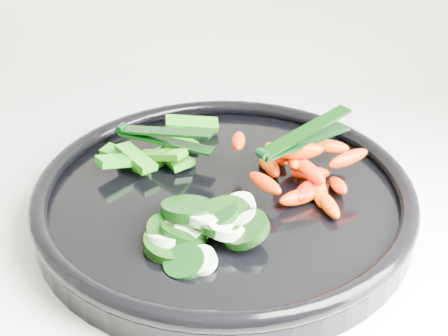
# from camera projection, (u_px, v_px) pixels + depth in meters

# --- Properties ---
(veggie_tray) EXTENTS (0.50, 0.50, 0.04)m
(veggie_tray) POSITION_uv_depth(u_px,v_px,m) (224.00, 198.00, 0.62)
(veggie_tray) COLOR black
(veggie_tray) RESTS_ON counter
(cucumber_pile) EXTENTS (0.12, 0.12, 0.04)m
(cucumber_pile) POSITION_uv_depth(u_px,v_px,m) (200.00, 227.00, 0.55)
(cucumber_pile) COLOR black
(cucumber_pile) RESTS_ON veggie_tray
(carrot_pile) EXTENTS (0.14, 0.14, 0.05)m
(carrot_pile) POSITION_uv_depth(u_px,v_px,m) (299.00, 165.00, 0.63)
(carrot_pile) COLOR #FC4E00
(carrot_pile) RESTS_ON veggie_tray
(pepper_pile) EXTENTS (0.12, 0.13, 0.04)m
(pepper_pile) POSITION_uv_depth(u_px,v_px,m) (161.00, 151.00, 0.67)
(pepper_pile) COLOR #0B740F
(pepper_pile) RESTS_ON veggie_tray
(tong_carrot) EXTENTS (0.09, 0.09, 0.02)m
(tong_carrot) POSITION_uv_depth(u_px,v_px,m) (303.00, 137.00, 0.61)
(tong_carrot) COLOR black
(tong_carrot) RESTS_ON carrot_pile
(tong_pepper) EXTENTS (0.11, 0.04, 0.02)m
(tong_pepper) POSITION_uv_depth(u_px,v_px,m) (162.00, 136.00, 0.66)
(tong_pepper) COLOR black
(tong_pepper) RESTS_ON pepper_pile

